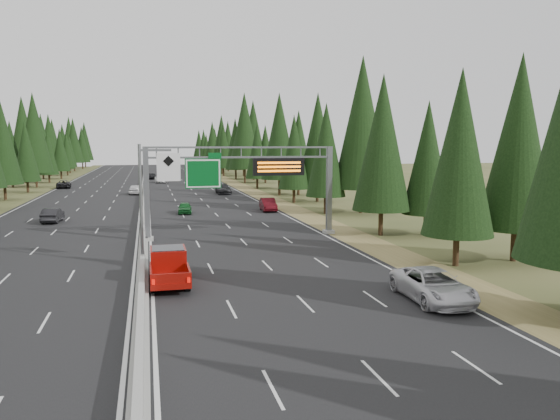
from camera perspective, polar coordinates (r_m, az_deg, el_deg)
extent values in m
cube|color=black|center=(91.48, -13.92, 1.65)|extent=(32.00, 260.00, 0.08)
cube|color=olive|center=(93.11, -2.90, 1.93)|extent=(3.60, 260.00, 0.06)
cube|color=#434D24|center=(93.29, -24.92, 1.30)|extent=(3.60, 260.00, 0.06)
cube|color=gray|center=(91.47, -13.93, 1.77)|extent=(0.70, 260.00, 0.30)
cube|color=gray|center=(91.43, -13.93, 2.02)|extent=(0.30, 260.00, 0.60)
cube|color=slate|center=(46.31, -13.76, 1.63)|extent=(0.45, 0.45, 7.80)
cube|color=gray|center=(46.79, -13.63, -2.94)|extent=(0.90, 0.90, 0.30)
cube|color=slate|center=(48.92, 5.15, 2.07)|extent=(0.45, 0.45, 7.80)
cube|color=gray|center=(49.37, 5.10, -2.27)|extent=(0.90, 0.90, 0.30)
cube|color=slate|center=(46.79, -4.09, 6.55)|extent=(15.85, 0.35, 0.16)
cube|color=slate|center=(46.80, -4.08, 5.52)|extent=(15.85, 0.35, 0.16)
cube|color=#054C19|center=(46.17, -8.03, 3.80)|extent=(3.00, 0.10, 2.50)
cube|color=silver|center=(46.11, -8.03, 3.80)|extent=(2.85, 0.02, 2.35)
cube|color=#054C19|center=(46.22, -6.82, 5.69)|extent=(1.10, 0.10, 0.45)
cube|color=black|center=(47.18, -0.13, 4.54)|extent=(4.50, 0.40, 1.50)
cube|color=orange|center=(46.96, -0.07, 4.96)|extent=(3.80, 0.02, 0.18)
cube|color=orange|center=(46.97, -0.07, 4.53)|extent=(3.80, 0.02, 0.18)
cube|color=orange|center=(46.99, -0.07, 4.10)|extent=(3.80, 0.02, 0.18)
cylinder|color=slate|center=(36.35, -14.32, 0.39)|extent=(0.20, 0.20, 8.00)
cube|color=gray|center=(36.98, -14.14, -5.63)|extent=(0.50, 0.50, 0.20)
cube|color=slate|center=(36.14, -12.89, 6.11)|extent=(2.00, 0.15, 0.15)
cube|color=silver|center=(36.07, -11.57, 4.40)|extent=(1.50, 0.06, 1.80)
cylinder|color=black|center=(38.20, 17.91, -4.04)|extent=(0.40, 0.40, 2.08)
cone|color=black|center=(37.55, 18.28, 5.75)|extent=(4.68, 4.68, 10.92)
cylinder|color=black|center=(41.15, 23.22, -3.36)|extent=(0.40, 0.40, 2.27)
cone|color=black|center=(40.56, 23.69, 6.55)|extent=(5.11, 5.11, 11.92)
cylinder|color=black|center=(49.25, 10.48, -1.31)|extent=(0.40, 0.40, 2.27)
cone|color=black|center=(48.76, 10.66, 6.96)|extent=(5.10, 5.10, 11.90)
cylinder|color=black|center=(50.36, 14.97, -1.46)|extent=(0.40, 0.40, 1.90)
cone|color=black|center=(49.87, 15.18, 5.32)|extent=(4.29, 4.29, 10.00)
cylinder|color=black|center=(63.72, 4.77, 0.52)|extent=(0.40, 0.40, 2.05)
cone|color=black|center=(63.33, 4.83, 6.29)|extent=(4.61, 4.61, 10.77)
cylinder|color=black|center=(64.94, 8.44, 0.97)|extent=(0.40, 0.40, 2.92)
cone|color=black|center=(64.65, 8.58, 9.03)|extent=(6.56, 6.56, 15.31)
cylinder|color=black|center=(75.59, 1.46, 1.50)|extent=(0.40, 0.40, 1.94)
cone|color=black|center=(75.27, 1.48, 6.10)|extent=(4.37, 4.37, 10.20)
cylinder|color=black|center=(77.20, 3.91, 1.78)|extent=(0.40, 0.40, 2.44)
cone|color=black|center=(76.90, 3.96, 7.45)|extent=(5.49, 5.49, 12.81)
cylinder|color=black|center=(86.67, -0.07, 2.40)|extent=(0.40, 0.40, 2.58)
cone|color=black|center=(86.42, -0.07, 7.74)|extent=(5.81, 5.81, 13.55)
cylinder|color=black|center=(87.40, 1.94, 2.29)|extent=(0.40, 0.40, 2.15)
cone|color=black|center=(87.12, 1.95, 6.71)|extent=(4.84, 4.84, 11.30)
cylinder|color=black|center=(99.57, -2.39, 2.78)|extent=(0.40, 0.40, 1.91)
cone|color=black|center=(99.33, -2.41, 6.21)|extent=(4.29, 4.29, 10.01)
cylinder|color=black|center=(99.59, -0.06, 2.95)|extent=(0.40, 0.40, 2.48)
cone|color=black|center=(99.37, -0.06, 7.42)|extent=(5.58, 5.58, 13.03)
cylinder|color=black|center=(114.41, -3.69, 3.58)|extent=(0.40, 0.40, 3.00)
cone|color=black|center=(114.25, -3.73, 8.27)|extent=(6.74, 6.74, 15.74)
cylinder|color=black|center=(114.73, -1.54, 3.34)|extent=(0.40, 0.40, 1.94)
cone|color=black|center=(114.52, -1.55, 6.37)|extent=(4.37, 4.37, 10.21)
cylinder|color=black|center=(127.62, -4.64, 3.73)|extent=(0.40, 0.40, 2.21)
cone|color=black|center=(127.44, -4.67, 6.83)|extent=(4.97, 4.97, 11.60)
cylinder|color=black|center=(125.11, -2.80, 3.84)|extent=(0.40, 0.40, 2.88)
cone|color=black|center=(124.96, -2.82, 7.96)|extent=(6.47, 6.47, 15.10)
cylinder|color=black|center=(138.87, -5.92, 3.96)|extent=(0.40, 0.40, 2.14)
cone|color=black|center=(138.69, -5.95, 6.71)|extent=(4.80, 4.80, 11.21)
cylinder|color=black|center=(139.62, -3.82, 4.13)|extent=(0.40, 0.40, 2.79)
cone|color=black|center=(139.47, -3.85, 7.71)|extent=(6.28, 6.28, 14.65)
cylinder|color=black|center=(150.39, -6.08, 4.26)|extent=(0.40, 0.40, 2.57)
cone|color=black|center=(150.25, -6.12, 7.32)|extent=(5.79, 5.79, 13.50)
cylinder|color=black|center=(151.72, -4.67, 4.27)|extent=(0.40, 0.40, 2.43)
cone|color=black|center=(151.57, -4.69, 7.15)|extent=(5.48, 5.48, 12.78)
cylinder|color=black|center=(165.79, -7.04, 4.45)|extent=(0.40, 0.40, 2.39)
cone|color=black|center=(165.65, -7.08, 7.03)|extent=(5.37, 5.37, 12.53)
cylinder|color=black|center=(165.46, -5.43, 4.48)|extent=(0.40, 0.40, 2.42)
cone|color=black|center=(165.32, -5.46, 7.10)|extent=(5.45, 5.45, 12.71)
cylinder|color=black|center=(177.48, -7.68, 4.51)|extent=(0.40, 0.40, 1.83)
cone|color=black|center=(177.35, -7.71, 6.36)|extent=(4.12, 4.12, 9.62)
cylinder|color=black|center=(176.45, -6.23, 4.58)|extent=(0.40, 0.40, 2.22)
cone|color=black|center=(176.31, -6.26, 6.83)|extent=(4.99, 4.99, 11.65)
cylinder|color=black|center=(192.59, -7.95, 4.73)|extent=(0.40, 0.40, 2.13)
cone|color=black|center=(192.46, -7.98, 6.72)|extent=(4.80, 4.80, 11.20)
cylinder|color=black|center=(192.59, -6.75, 4.75)|extent=(0.40, 0.40, 2.10)
cone|color=black|center=(192.46, -6.78, 6.70)|extent=(4.73, 4.73, 11.04)
cylinder|color=black|center=(204.62, -8.43, 4.85)|extent=(0.40, 0.40, 2.15)
cone|color=black|center=(204.50, -8.46, 6.73)|extent=(4.84, 4.84, 11.29)
cylinder|color=black|center=(202.62, -6.82, 4.87)|extent=(0.40, 0.40, 2.26)
cone|color=black|center=(202.51, -6.85, 6.87)|extent=(5.08, 5.08, 11.86)
cylinder|color=black|center=(88.48, -26.79, 1.67)|extent=(0.40, 0.40, 2.31)
cone|color=black|center=(88.22, -27.04, 6.35)|extent=(5.20, 5.20, 12.14)
cylinder|color=black|center=(100.50, -24.86, 2.19)|extent=(0.40, 0.40, 1.92)
cone|color=black|center=(100.25, -25.03, 5.60)|extent=(4.31, 4.31, 10.06)
cylinder|color=black|center=(112.33, -24.10, 2.89)|extent=(0.40, 0.40, 2.83)
cone|color=black|center=(112.16, -24.32, 7.40)|extent=(6.37, 6.37, 14.85)
cylinder|color=black|center=(114.79, -26.16, 2.65)|extent=(0.40, 0.40, 2.01)
cone|color=black|center=(114.57, -26.33, 5.78)|extent=(4.52, 4.52, 10.55)
cylinder|color=black|center=(124.24, -22.96, 3.03)|extent=(0.40, 0.40, 1.78)
cone|color=black|center=(124.05, -23.08, 5.59)|extent=(4.00, 4.00, 9.34)
cylinder|color=black|center=(127.15, -25.07, 3.25)|extent=(0.40, 0.40, 2.89)
cone|color=black|center=(127.00, -25.28, 7.32)|extent=(6.50, 6.50, 15.17)
cylinder|color=black|center=(137.02, -21.89, 3.41)|extent=(0.40, 0.40, 1.88)
cone|color=black|center=(136.84, -22.00, 5.86)|extent=(4.23, 4.23, 9.87)
cylinder|color=black|center=(139.36, -23.50, 3.50)|extent=(0.40, 0.40, 2.43)
cone|color=black|center=(139.20, -23.65, 6.62)|extent=(5.48, 5.48, 12.78)
cylinder|color=black|center=(152.39, -21.30, 3.72)|extent=(0.40, 0.40, 1.80)
cone|color=black|center=(152.23, -21.40, 5.83)|extent=(4.05, 4.05, 9.46)
cylinder|color=black|center=(152.59, -22.84, 3.79)|extent=(0.40, 0.40, 2.53)
cone|color=black|center=(152.45, -22.98, 6.76)|extent=(5.70, 5.70, 13.30)
cylinder|color=black|center=(165.15, -21.09, 3.93)|extent=(0.40, 0.40, 1.79)
cone|color=black|center=(165.00, -21.17, 5.87)|extent=(4.02, 4.02, 9.39)
cylinder|color=black|center=(165.05, -22.55, 3.98)|extent=(0.40, 0.40, 2.41)
cone|color=black|center=(164.91, -22.67, 6.59)|extent=(5.43, 5.43, 12.67)
cylinder|color=black|center=(176.21, -20.67, 4.23)|extent=(0.40, 0.40, 2.56)
cone|color=black|center=(176.09, -20.78, 6.83)|extent=(5.76, 5.76, 13.44)
cylinder|color=black|center=(177.35, -21.66, 4.16)|extent=(0.40, 0.40, 2.27)
cone|color=black|center=(177.21, -21.76, 6.45)|extent=(5.12, 5.12, 11.94)
cylinder|color=black|center=(191.14, -19.92, 4.39)|extent=(0.40, 0.40, 2.23)
cone|color=black|center=(191.01, -20.00, 6.47)|extent=(5.01, 5.01, 11.68)
cylinder|color=black|center=(189.66, -21.04, 4.40)|extent=(0.40, 0.40, 2.73)
cone|color=black|center=(189.55, -21.16, 6.97)|extent=(6.13, 6.13, 14.31)
cylinder|color=black|center=(204.62, -19.66, 4.58)|extent=(0.40, 0.40, 2.55)
cone|color=black|center=(204.51, -19.75, 6.81)|extent=(5.73, 5.73, 13.37)
cylinder|color=black|center=(203.88, -20.69, 4.46)|extent=(0.40, 0.40, 2.04)
cone|color=black|center=(203.76, -20.77, 6.25)|extent=(4.59, 4.59, 10.71)
imported|color=silver|center=(29.20, 15.70, -7.59)|extent=(2.89, 5.91, 1.62)
cylinder|color=black|center=(30.37, -13.10, -7.69)|extent=(0.32, 0.85, 0.85)
cylinder|color=black|center=(30.43, -9.66, -7.58)|extent=(0.32, 0.85, 0.85)
cylinder|color=black|center=(33.79, -13.17, -6.21)|extent=(0.32, 0.85, 0.85)
cylinder|color=black|center=(33.84, -10.09, -6.11)|extent=(0.32, 0.85, 0.85)
cube|color=maroon|center=(32.11, -11.52, -6.56)|extent=(2.13, 5.97, 0.32)
cube|color=maroon|center=(32.88, -11.62, -4.92)|extent=(2.02, 2.34, 1.17)
cube|color=black|center=(32.82, -11.63, -4.37)|extent=(1.81, 2.02, 0.59)
cube|color=maroon|center=(30.45, -13.34, -6.63)|extent=(0.11, 2.56, 0.64)
cube|color=maroon|center=(30.52, -9.51, -6.50)|extent=(0.11, 2.56, 0.64)
cube|color=maroon|center=(29.23, -11.32, -7.14)|extent=(2.13, 0.11, 0.64)
imported|color=#145A22|center=(64.24, -9.92, 0.23)|extent=(1.82, 3.92, 1.30)
imported|color=#4B0A11|center=(65.66, -1.25, 0.57)|extent=(1.93, 4.75, 1.53)
imported|color=black|center=(88.82, -5.95, 2.20)|extent=(2.32, 5.49, 1.58)
imported|color=white|center=(117.06, -12.31, 3.19)|extent=(2.67, 5.53, 1.52)
imported|color=black|center=(129.25, -13.23, 3.49)|extent=(2.07, 4.52, 1.50)
imported|color=black|center=(60.83, -22.67, -0.49)|extent=(1.79, 4.52, 1.46)
imported|color=silver|center=(90.73, -14.89, 2.11)|extent=(2.20, 4.80, 1.59)
imported|color=black|center=(107.64, -21.66, 2.53)|extent=(2.83, 5.38, 1.44)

